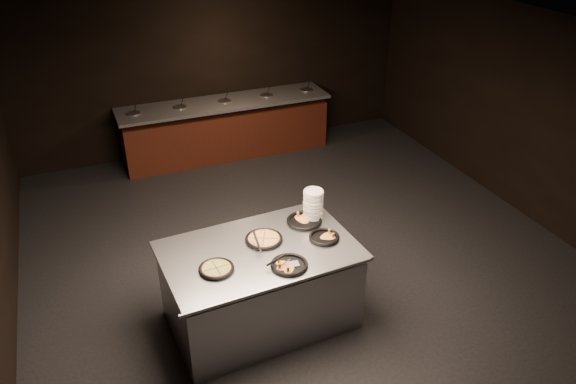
# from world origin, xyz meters

# --- Properties ---
(room) EXTENTS (7.02, 8.02, 2.92)m
(room) POSITION_xyz_m (0.00, 0.00, 1.45)
(room) COLOR black
(room) RESTS_ON ground
(salad_bar) EXTENTS (3.70, 0.83, 1.18)m
(salad_bar) POSITION_xyz_m (0.00, 3.56, 0.44)
(salad_bar) COLOR #4D1E12
(salad_bar) RESTS_ON ground
(serving_counter) EXTENTS (2.10, 1.41, 0.98)m
(serving_counter) POSITION_xyz_m (-0.92, -0.79, 0.47)
(serving_counter) COLOR #AFB2B7
(serving_counter) RESTS_ON ground
(plate_stack) EXTENTS (0.23, 0.23, 0.35)m
(plate_stack) POSITION_xyz_m (-0.13, -0.43, 1.15)
(plate_stack) COLOR white
(plate_stack) RESTS_ON serving_counter
(pan_veggie_whole) EXTENTS (0.36, 0.36, 0.04)m
(pan_veggie_whole) POSITION_xyz_m (-1.44, -0.97, 1.00)
(pan_veggie_whole) COLOR black
(pan_veggie_whole) RESTS_ON serving_counter
(pan_cheese_whole) EXTENTS (0.41, 0.41, 0.04)m
(pan_cheese_whole) POSITION_xyz_m (-0.82, -0.66, 1.00)
(pan_cheese_whole) COLOR black
(pan_cheese_whole) RESTS_ON serving_counter
(pan_cheese_slices_a) EXTENTS (0.40, 0.40, 0.04)m
(pan_cheese_slices_a) POSITION_xyz_m (-0.27, -0.49, 1.00)
(pan_cheese_slices_a) COLOR black
(pan_cheese_slices_a) RESTS_ON serving_counter
(pan_cheese_slices_b) EXTENTS (0.38, 0.38, 0.04)m
(pan_cheese_slices_b) POSITION_xyz_m (-0.74, -1.19, 1.00)
(pan_cheese_slices_b) COLOR black
(pan_cheese_slices_b) RESTS_ON serving_counter
(pan_veggie_slices) EXTENTS (0.33, 0.33, 0.04)m
(pan_veggie_slices) POSITION_xyz_m (-0.20, -0.87, 1.00)
(pan_veggie_slices) COLOR black
(pan_veggie_slices) RESTS_ON serving_counter
(server_left) EXTENTS (0.10, 0.35, 0.17)m
(server_left) POSITION_xyz_m (-0.94, -0.75, 1.06)
(server_left) COLOR #AFB2B7
(server_left) RESTS_ON serving_counter
(server_right) EXTENTS (0.34, 0.11, 0.16)m
(server_right) POSITION_xyz_m (-0.82, -1.18, 1.06)
(server_right) COLOR #AFB2B7
(server_right) RESTS_ON serving_counter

